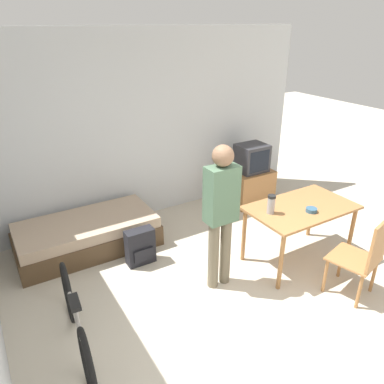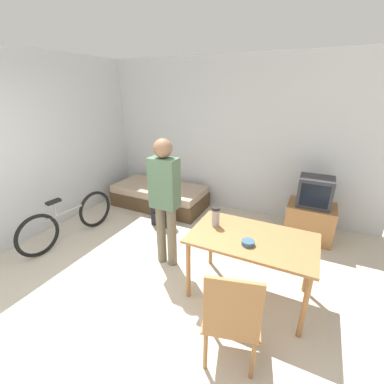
# 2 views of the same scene
# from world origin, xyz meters

# --- Properties ---
(ground_plane) EXTENTS (20.00, 20.00, 0.00)m
(ground_plane) POSITION_xyz_m (0.00, 0.00, 0.00)
(ground_plane) COLOR beige
(wall_back) EXTENTS (5.43, 0.06, 2.70)m
(wall_back) POSITION_xyz_m (0.00, 3.24, 1.35)
(wall_back) COLOR silver
(wall_back) RESTS_ON ground_plane
(daybed) EXTENTS (1.78, 0.86, 0.42)m
(daybed) POSITION_xyz_m (-1.05, 2.70, 0.21)
(daybed) COLOR #4C3823
(daybed) RESTS_ON ground_plane
(tv) EXTENTS (0.68, 0.52, 0.99)m
(tv) POSITION_xyz_m (1.65, 2.72, 0.42)
(tv) COLOR #9E6B3D
(tv) RESTS_ON ground_plane
(dining_table) EXTENTS (1.28, 0.77, 0.74)m
(dining_table) POSITION_xyz_m (1.12, 1.13, 0.66)
(dining_table) COLOR #9E6B3D
(dining_table) RESTS_ON ground_plane
(wooden_chair) EXTENTS (0.55, 0.55, 0.97)m
(wooden_chair) POSITION_xyz_m (1.19, 0.26, 0.54)
(wooden_chair) COLOR #9E6B3D
(wooden_chair) RESTS_ON ground_plane
(bicycle) EXTENTS (0.19, 1.57, 0.71)m
(bicycle) POSITION_xyz_m (-1.62, 1.07, 0.32)
(bicycle) COLOR black
(bicycle) RESTS_ON ground_plane
(person_standing) EXTENTS (0.34, 0.22, 1.66)m
(person_standing) POSITION_xyz_m (0.01, 1.22, 0.97)
(person_standing) COLOR #6B604C
(person_standing) RESTS_ON ground_plane
(thermos_flask) EXTENTS (0.09, 0.09, 0.22)m
(thermos_flask) POSITION_xyz_m (0.68, 1.19, 0.87)
(thermos_flask) COLOR #99999E
(thermos_flask) RESTS_ON dining_table
(mate_bowl) EXTENTS (0.13, 0.13, 0.05)m
(mate_bowl) POSITION_xyz_m (1.11, 0.97, 0.76)
(mate_bowl) COLOR #335670
(mate_bowl) RESTS_ON dining_table
(backpack) EXTENTS (0.35, 0.19, 0.46)m
(backpack) POSITION_xyz_m (-0.59, 2.05, 0.23)
(backpack) COLOR black
(backpack) RESTS_ON ground_plane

